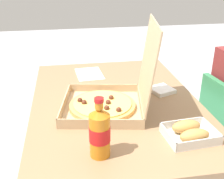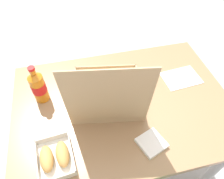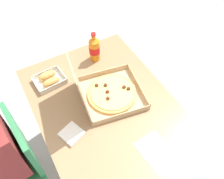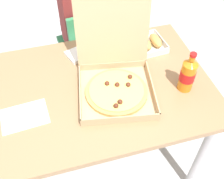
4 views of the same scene
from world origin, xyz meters
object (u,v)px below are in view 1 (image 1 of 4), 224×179
object	(u,v)px
pizza_box_open	(111,98)
napkin_pile	(162,90)
cola_bottle	(100,132)
bread_side_box	(190,132)
paper_menu	(89,74)

from	to	relation	value
pizza_box_open	napkin_pile	distance (m)	0.33
cola_bottle	napkin_pile	bearing A→B (deg)	140.85
napkin_pile	pizza_box_open	bearing A→B (deg)	-64.60
napkin_pile	bread_side_box	bearing A→B (deg)	-3.79
pizza_box_open	cola_bottle	bearing A→B (deg)	-15.32
paper_menu	napkin_pile	xyz separation A→B (m)	(0.31, 0.35, 0.01)
bread_side_box	cola_bottle	bearing A→B (deg)	-82.42
bread_side_box	paper_menu	size ratio (longest dim) A/B	0.96
paper_menu	napkin_pile	world-z (taller)	napkin_pile
pizza_box_open	cola_bottle	xyz separation A→B (m)	(0.33, -0.09, 0.04)
pizza_box_open	cola_bottle	size ratio (longest dim) A/B	2.06
pizza_box_open	bread_side_box	xyz separation A→B (m)	(0.28, 0.26, -0.03)
pizza_box_open	napkin_pile	world-z (taller)	pizza_box_open
pizza_box_open	cola_bottle	distance (m)	0.35
paper_menu	bread_side_box	bearing A→B (deg)	19.16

